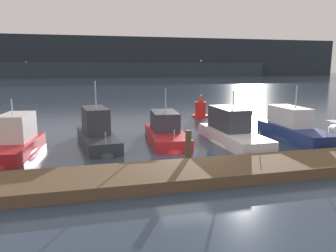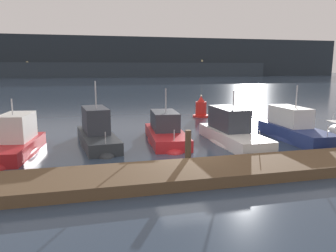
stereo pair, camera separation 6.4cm
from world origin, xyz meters
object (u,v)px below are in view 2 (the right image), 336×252
object	(u,v)px
motorboat_berth_7	(294,133)
motorboat_berth_4	(97,138)
motorboat_berth_6	(232,136)
channel_buoy	(201,109)
motorboat_berth_5	(166,136)
motorboat_berth_3	(16,148)

from	to	relation	value
motorboat_berth_7	motorboat_berth_4	bearing A→B (deg)	172.56
motorboat_berth_6	channel_buoy	world-z (taller)	motorboat_berth_6
channel_buoy	motorboat_berth_5	bearing A→B (deg)	-121.52
motorboat_berth_5	channel_buoy	xyz separation A→B (m)	(5.44, 8.87, 0.45)
motorboat_berth_6	channel_buoy	bearing A→B (deg)	80.43
motorboat_berth_6	channel_buoy	xyz separation A→B (m)	(1.74, 10.33, 0.33)
motorboat_berth_6	motorboat_berth_3	bearing A→B (deg)	178.30
channel_buoy	motorboat_berth_4	bearing A→B (deg)	-137.27
motorboat_berth_6	channel_buoy	size ratio (longest dim) A/B	3.53
motorboat_berth_4	motorboat_berth_5	bearing A→B (deg)	-0.86
motorboat_berth_4	motorboat_berth_7	distance (m)	12.08
motorboat_berth_5	channel_buoy	bearing A→B (deg)	58.48
motorboat_berth_5	motorboat_berth_7	xyz separation A→B (m)	(7.88, -1.50, 0.08)
motorboat_berth_6	motorboat_berth_7	world-z (taller)	motorboat_berth_7
motorboat_berth_4	motorboat_berth_7	bearing A→B (deg)	-7.44
motorboat_berth_5	channel_buoy	size ratio (longest dim) A/B	3.33
motorboat_berth_7	motorboat_berth_5	bearing A→B (deg)	169.20
motorboat_berth_3	motorboat_berth_6	xyz separation A→B (m)	(11.99, -0.36, 0.07)
motorboat_berth_5	motorboat_berth_7	bearing A→B (deg)	-10.80
motorboat_berth_3	channel_buoy	distance (m)	16.98
motorboat_berth_3	motorboat_berth_7	world-z (taller)	motorboat_berth_7
motorboat_berth_3	motorboat_berth_4	bearing A→B (deg)	15.56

